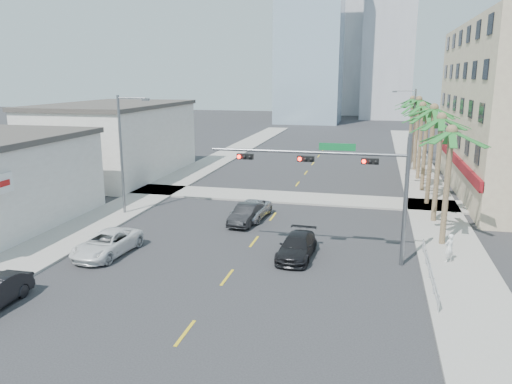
% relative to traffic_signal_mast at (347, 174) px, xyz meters
% --- Properties ---
extents(ground, '(260.00, 260.00, 0.00)m').
position_rel_traffic_signal_mast_xyz_m(ground, '(-5.78, -7.95, -5.06)').
color(ground, '#262628').
rests_on(ground, ground).
extents(sidewalk_right, '(4.00, 120.00, 0.15)m').
position_rel_traffic_signal_mast_xyz_m(sidewalk_right, '(6.22, 12.05, -4.99)').
color(sidewalk_right, gray).
rests_on(sidewalk_right, ground).
extents(sidewalk_left, '(4.00, 120.00, 0.15)m').
position_rel_traffic_signal_mast_xyz_m(sidewalk_left, '(-17.78, 12.05, -4.99)').
color(sidewalk_left, gray).
rests_on(sidewalk_left, ground).
extents(sidewalk_cross, '(80.00, 4.00, 0.15)m').
position_rel_traffic_signal_mast_xyz_m(sidewalk_cross, '(-5.78, 14.05, -4.99)').
color(sidewalk_cross, gray).
rests_on(sidewalk_cross, ground).
extents(building_left_far, '(11.00, 18.00, 7.20)m').
position_rel_traffic_signal_mast_xyz_m(building_left_far, '(-25.28, 20.05, -1.46)').
color(building_left_far, beige).
rests_on(building_left_far, ground).
extents(tower_far_left, '(14.00, 14.00, 48.00)m').
position_rel_traffic_signal_mast_xyz_m(tower_far_left, '(-13.78, 87.05, 18.94)').
color(tower_far_left, '#99B2C6').
rests_on(tower_far_left, ground).
extents(tower_far_center, '(16.00, 16.00, 42.00)m').
position_rel_traffic_signal_mast_xyz_m(tower_far_center, '(-8.78, 117.05, 15.94)').
color(tower_far_center, '#ADADB2').
rests_on(tower_far_center, ground).
extents(traffic_signal_mast, '(11.12, 0.54, 7.20)m').
position_rel_traffic_signal_mast_xyz_m(traffic_signal_mast, '(0.00, 0.00, 0.00)').
color(traffic_signal_mast, slate).
rests_on(traffic_signal_mast, ground).
extents(palm_tree_0, '(4.80, 4.80, 7.80)m').
position_rel_traffic_signal_mast_xyz_m(palm_tree_0, '(5.82, 4.05, 2.02)').
color(palm_tree_0, brown).
rests_on(palm_tree_0, ground).
extents(palm_tree_1, '(4.80, 4.80, 8.16)m').
position_rel_traffic_signal_mast_xyz_m(palm_tree_1, '(5.82, 9.25, 2.37)').
color(palm_tree_1, brown).
rests_on(palm_tree_1, ground).
extents(palm_tree_2, '(4.80, 4.80, 8.52)m').
position_rel_traffic_signal_mast_xyz_m(palm_tree_2, '(5.82, 14.45, 2.72)').
color(palm_tree_2, brown).
rests_on(palm_tree_2, ground).
extents(palm_tree_3, '(4.80, 4.80, 7.80)m').
position_rel_traffic_signal_mast_xyz_m(palm_tree_3, '(5.82, 19.65, 2.02)').
color(palm_tree_3, brown).
rests_on(palm_tree_3, ground).
extents(palm_tree_4, '(4.80, 4.80, 8.16)m').
position_rel_traffic_signal_mast_xyz_m(palm_tree_4, '(5.82, 24.85, 2.37)').
color(palm_tree_4, brown).
rests_on(palm_tree_4, ground).
extents(palm_tree_5, '(4.80, 4.80, 8.52)m').
position_rel_traffic_signal_mast_xyz_m(palm_tree_5, '(5.82, 30.05, 2.72)').
color(palm_tree_5, brown).
rests_on(palm_tree_5, ground).
extents(palm_tree_6, '(4.80, 4.80, 7.80)m').
position_rel_traffic_signal_mast_xyz_m(palm_tree_6, '(5.82, 35.25, 2.02)').
color(palm_tree_6, brown).
rests_on(palm_tree_6, ground).
extents(palm_tree_7, '(4.80, 4.80, 8.16)m').
position_rel_traffic_signal_mast_xyz_m(palm_tree_7, '(5.82, 40.45, 2.37)').
color(palm_tree_7, brown).
rests_on(palm_tree_7, ground).
extents(streetlight_left, '(2.55, 0.25, 9.00)m').
position_rel_traffic_signal_mast_xyz_m(streetlight_left, '(-16.78, 6.05, -0.00)').
color(streetlight_left, slate).
rests_on(streetlight_left, ground).
extents(streetlight_right, '(2.55, 0.25, 9.00)m').
position_rel_traffic_signal_mast_xyz_m(streetlight_right, '(5.21, 30.05, -0.00)').
color(streetlight_right, slate).
rests_on(streetlight_right, ground).
extents(guardrail, '(0.08, 8.08, 1.00)m').
position_rel_traffic_signal_mast_xyz_m(guardrail, '(4.52, -1.95, -4.39)').
color(guardrail, silver).
rests_on(guardrail, ground).
extents(car_parked_far, '(2.73, 5.21, 1.40)m').
position_rel_traffic_signal_mast_xyz_m(car_parked_far, '(-13.68, -2.30, -4.36)').
color(car_parked_far, white).
rests_on(car_parked_far, ground).
extents(car_lane_left, '(1.87, 4.30, 1.38)m').
position_rel_traffic_signal_mast_xyz_m(car_lane_left, '(-7.28, 5.81, -4.37)').
color(car_lane_left, black).
rests_on(car_lane_left, ground).
extents(car_lane_center, '(2.55, 4.84, 1.30)m').
position_rel_traffic_signal_mast_xyz_m(car_lane_center, '(-7.28, 7.15, -4.41)').
color(car_lane_center, '#ACADB1').
rests_on(car_lane_center, ground).
extents(car_lane_right, '(2.04, 4.65, 1.33)m').
position_rel_traffic_signal_mast_xyz_m(car_lane_right, '(-2.69, -0.13, -4.40)').
color(car_lane_right, black).
rests_on(car_lane_right, ground).
extents(pedestrian, '(0.72, 0.69, 1.66)m').
position_rel_traffic_signal_mast_xyz_m(pedestrian, '(5.77, 0.72, -4.08)').
color(pedestrian, white).
rests_on(pedestrian, sidewalk_right).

